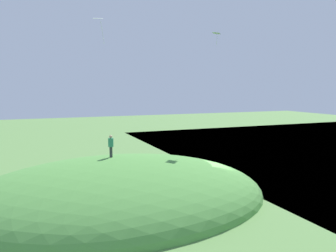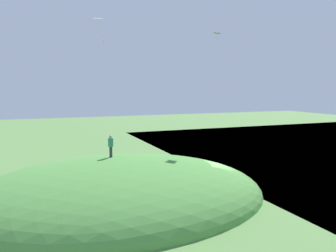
% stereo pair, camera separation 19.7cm
% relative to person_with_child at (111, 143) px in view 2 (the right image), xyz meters
% --- Properties ---
extents(ground_plane, '(160.00, 160.00, 0.00)m').
position_rel_person_with_child_xyz_m(ground_plane, '(-8.75, 2.04, -4.40)').
color(ground_plane, '#5B8744').
extents(grass_hill, '(24.78, 18.01, 6.56)m').
position_rel_person_with_child_xyz_m(grass_hill, '(-0.17, 1.29, -4.40)').
color(grass_hill, '#508F40').
rests_on(grass_hill, ground_plane).
extents(person_with_child, '(0.51, 0.51, 1.84)m').
position_rel_person_with_child_xyz_m(person_with_child, '(0.00, 0.00, 0.00)').
color(person_with_child, '#313435').
rests_on(person_with_child, grass_hill).
extents(kite_11, '(0.82, 0.64, 1.92)m').
position_rel_person_with_child_xyz_m(kite_11, '(0.97, 1.14, 9.44)').
color(kite_11, white).
extents(kite_14, '(1.23, 1.27, 1.27)m').
position_rel_person_with_child_xyz_m(kite_14, '(-12.21, -4.18, 10.14)').
color(kite_14, white).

